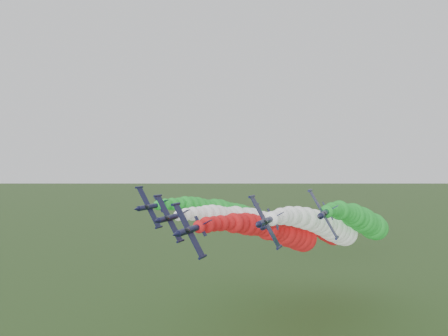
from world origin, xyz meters
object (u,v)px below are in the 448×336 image
Objects in this scene: jet_outer_right at (363,221)px; jet_inner_right at (328,226)px; jet_lead at (282,232)px; jet_trail at (322,228)px; jet_outer_left at (237,215)px; jet_inner_left at (258,223)px.

jet_inner_right is at bearing -133.22° from jet_outer_right.
jet_lead is 14.14m from jet_inner_right.
jet_trail is at bearing 72.12° from jet_lead.
jet_outer_right is at bearing -0.64° from jet_outer_left.
jet_outer_right reaches higher than jet_lead.
jet_inner_left is 1.00× the size of jet_outer_left.
jet_inner_right is 1.00× the size of jet_outer_right.
jet_inner_right reaches higher than jet_lead.
jet_inner_right is 18.36m from jet_trail.
jet_outer_left is at bearing 179.36° from jet_outer_right.
jet_outer_right reaches higher than jet_inner_right.
jet_inner_left is at bearing 176.03° from jet_inner_right.
jet_lead reaches higher than jet_trail.
jet_outer_left is at bearing 138.84° from jet_inner_left.
jet_inner_right is at bearing -3.97° from jet_inner_left.
jet_outer_right is (9.32, 9.91, 0.81)m from jet_inner_right.
jet_outer_right is at bearing 38.43° from jet_lead.
jet_outer_left is 1.00× the size of jet_outer_right.
jet_lead is 1.01× the size of jet_inner_left.
jet_outer_right reaches higher than jet_outer_left.
jet_lead is at bearing -107.88° from jet_trail.
jet_lead is 27.49m from jet_outer_right.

